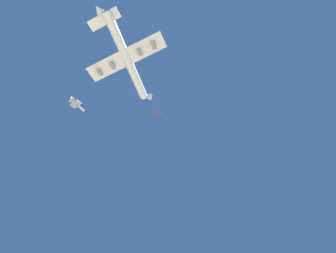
% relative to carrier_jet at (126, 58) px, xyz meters
% --- Properties ---
extents(carrier_jet, '(54.99, 66.45, 20.56)m').
position_rel_carrier_jet_xyz_m(carrier_jet, '(0.00, 0.00, 0.00)').
color(carrier_jet, white).
extents(chase_jet_lead, '(12.25, 13.36, 4.00)m').
position_rel_carrier_jet_xyz_m(chase_jet_lead, '(47.38, -49.07, 19.18)').
color(chase_jet_lead, '#38478C').
extents(chase_jet_left_wing, '(9.68, 14.84, 4.00)m').
position_rel_carrier_jet_xyz_m(chase_jet_left_wing, '(39.72, 18.34, -22.86)').
color(chase_jet_left_wing, '#999EA3').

